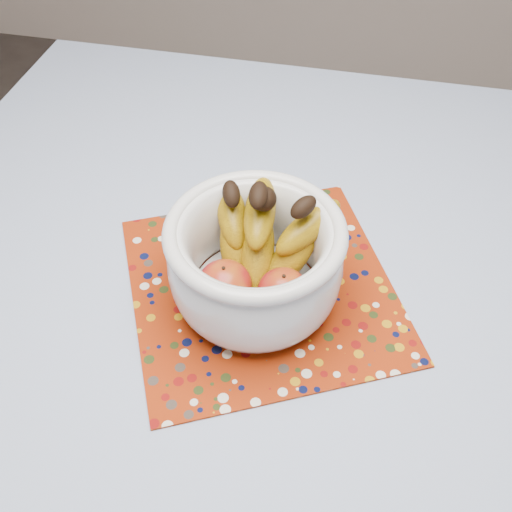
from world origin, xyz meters
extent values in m
plane|color=#2D2826|center=(0.00, 0.00, 0.00)|extent=(4.00, 4.00, 0.00)
cube|color=brown|center=(0.00, 0.00, 0.73)|extent=(1.20, 1.20, 0.04)
cylinder|color=brown|center=(-0.53, 0.53, 0.35)|extent=(0.06, 0.06, 0.71)
cube|color=#6577A8|center=(0.00, 0.00, 0.76)|extent=(1.32, 1.32, 0.01)
cube|color=maroon|center=(-0.01, -0.01, 0.76)|extent=(0.52, 0.52, 0.00)
cylinder|color=silver|center=(-0.01, -0.03, 0.77)|extent=(0.13, 0.13, 0.01)
cylinder|color=silver|center=(-0.01, -0.03, 0.78)|extent=(0.18, 0.18, 0.01)
torus|color=silver|center=(-0.01, -0.03, 0.90)|extent=(0.25, 0.25, 0.02)
ellipsoid|color=maroon|center=(-0.05, -0.07, 0.82)|extent=(0.08, 0.08, 0.07)
ellipsoid|color=maroon|center=(0.03, -0.06, 0.82)|extent=(0.07, 0.07, 0.07)
sphere|color=black|center=(-0.01, 0.01, 0.93)|extent=(0.04, 0.04, 0.04)
camera|label=1|loc=(0.11, -0.59, 1.47)|focal=42.00mm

